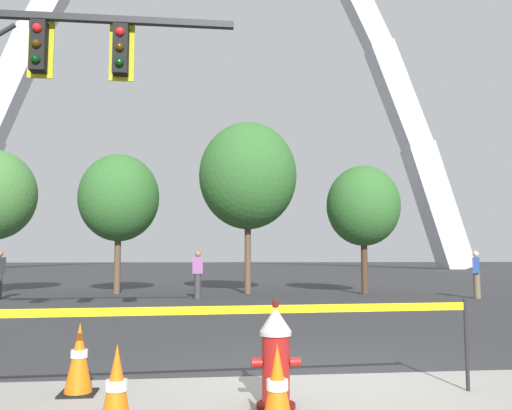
% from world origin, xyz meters
% --- Properties ---
extents(ground_plane, '(240.00, 240.00, 0.00)m').
position_xyz_m(ground_plane, '(0.00, 0.00, 0.00)').
color(ground_plane, '#333335').
extents(fire_hydrant, '(0.46, 0.48, 0.99)m').
position_xyz_m(fire_hydrant, '(-0.71, -1.15, 0.47)').
color(fire_hydrant, '#5E0F0D').
rests_on(fire_hydrant, ground).
extents(caution_tape_barrier, '(5.19, 0.32, 0.96)m').
position_xyz_m(caution_tape_barrier, '(-1.20, -0.90, 0.66)').
color(caution_tape_barrier, '#232326').
rests_on(caution_tape_barrier, ground).
extents(traffic_cone_by_hydrant, '(0.36, 0.36, 0.73)m').
position_xyz_m(traffic_cone_by_hydrant, '(-2.65, -0.45, 0.36)').
color(traffic_cone_by_hydrant, black).
rests_on(traffic_cone_by_hydrant, ground).
extents(traffic_cone_mid_sidewalk, '(0.36, 0.36, 0.73)m').
position_xyz_m(traffic_cone_mid_sidewalk, '(-2.06, -1.87, 0.36)').
color(traffic_cone_mid_sidewalk, black).
rests_on(traffic_cone_mid_sidewalk, ground).
extents(traffic_cone_curb_edge, '(0.36, 0.36, 0.73)m').
position_xyz_m(traffic_cone_curb_edge, '(-0.82, -1.98, 0.36)').
color(traffic_cone_curb_edge, black).
rests_on(traffic_cone_curb_edge, ground).
extents(monument_arch, '(57.73, 3.04, 49.41)m').
position_xyz_m(monument_arch, '(-0.00, 50.36, 21.67)').
color(monument_arch, silver).
rests_on(monument_arch, ground).
extents(tree_left_mid, '(3.04, 3.04, 5.32)m').
position_xyz_m(tree_left_mid, '(-4.44, 14.41, 3.64)').
color(tree_left_mid, brown).
rests_on(tree_left_mid, ground).
extents(tree_center_left, '(3.75, 3.75, 6.56)m').
position_xyz_m(tree_center_left, '(0.46, 13.93, 4.49)').
color(tree_center_left, brown).
rests_on(tree_center_left, ground).
extents(tree_center_right, '(2.77, 2.77, 4.85)m').
position_xyz_m(tree_center_right, '(4.79, 13.23, 3.31)').
color(tree_center_right, '#473323').
rests_on(tree_center_right, ground).
extents(pedestrian_walking_left, '(0.35, 0.39, 1.59)m').
position_xyz_m(pedestrian_walking_left, '(7.92, 10.87, 0.82)').
color(pedestrian_walking_left, brown).
rests_on(pedestrian_walking_left, ground).
extents(pedestrian_standing_center, '(0.35, 0.22, 1.59)m').
position_xyz_m(pedestrian_standing_center, '(-1.42, 11.58, 0.82)').
color(pedestrian_standing_center, '#38383D').
rests_on(pedestrian_standing_center, ground).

